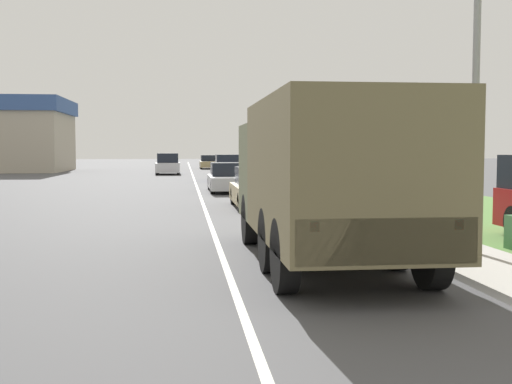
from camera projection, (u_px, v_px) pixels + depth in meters
name	position (u px, v px, depth m)	size (l,w,h in m)	color
ground_plane	(195.00, 182.00, 40.09)	(180.00, 180.00, 0.00)	#4C4C4F
lane_centre_stripe	(195.00, 182.00, 40.09)	(0.12, 120.00, 0.00)	silver
sidewalk_right	(266.00, 181.00, 40.60)	(1.80, 120.00, 0.12)	beige
grass_strip_right	(334.00, 181.00, 41.10)	(7.00, 120.00, 0.02)	#56843D
military_truck	(326.00, 173.00, 11.55)	(2.50, 7.32, 2.92)	#606647
car_nearest_ahead	(260.00, 189.00, 22.70)	(1.87, 4.77, 1.45)	tan
car_second_ahead	(229.00, 178.00, 31.17)	(1.92, 4.79, 1.41)	#B7BABF
car_third_ahead	(228.00, 169.00, 41.35)	(1.76, 4.33, 1.71)	navy
car_fourth_ahead	(168.00, 165.00, 52.35)	(1.91, 4.10, 1.71)	silver
car_farthest_ahead	(209.00, 162.00, 66.72)	(1.84, 4.76, 1.42)	tan
lamp_post	(467.00, 27.00, 11.97)	(1.69, 0.24, 7.14)	gray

